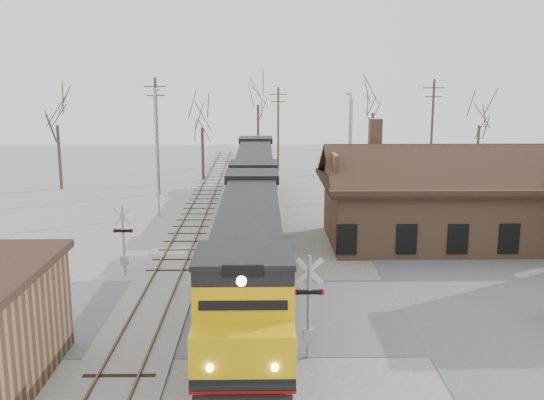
# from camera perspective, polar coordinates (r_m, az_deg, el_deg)

# --- Properties ---
(ground) EXTENTS (140.00, 140.00, 0.00)m
(ground) POSITION_cam_1_polar(r_m,az_deg,el_deg) (27.99, -2.16, -10.64)
(ground) COLOR #A9A399
(ground) RESTS_ON ground
(road) EXTENTS (60.00, 9.00, 0.03)m
(road) POSITION_cam_1_polar(r_m,az_deg,el_deg) (27.98, -2.16, -10.61)
(road) COLOR #59595E
(road) RESTS_ON ground
(track_main) EXTENTS (3.40, 90.00, 0.24)m
(track_main) POSITION_cam_1_polar(r_m,az_deg,el_deg) (42.25, -1.75, -2.88)
(track_main) COLOR #A9A399
(track_main) RESTS_ON ground
(track_siding) EXTENTS (3.40, 90.00, 0.24)m
(track_siding) POSITION_cam_1_polar(r_m,az_deg,el_deg) (42.55, -7.82, -2.88)
(track_siding) COLOR #A9A399
(track_siding) RESTS_ON ground
(depot) EXTENTS (15.20, 9.31, 7.90)m
(depot) POSITION_cam_1_polar(r_m,az_deg,el_deg) (40.42, 15.43, -0.55)
(depot) COLOR #896246
(depot) RESTS_ON ground
(locomotive_lead) EXTENTS (3.26, 21.80, 4.84)m
(locomotive_lead) POSITION_cam_1_polar(r_m,az_deg,el_deg) (27.99, -2.16, -5.12)
(locomotive_lead) COLOR black
(locomotive_lead) RESTS_ON ground
(locomotive_trailing) EXTENTS (3.26, 21.80, 4.58)m
(locomotive_trailing) POSITION_cam_1_polar(r_m,az_deg,el_deg) (49.54, -1.64, 2.18)
(locomotive_trailing) COLOR black
(locomotive_trailing) RESTS_ON ground
(crossbuck_near) EXTENTS (1.16, 0.30, 4.06)m
(crossbuck_near) POSITION_cam_1_polar(r_m,az_deg,el_deg) (23.22, 3.49, -10.34)
(crossbuck_near) COLOR #A5A8AD
(crossbuck_near) RESTS_ON ground
(crossbuck_far) EXTENTS (1.10, 0.29, 3.86)m
(crossbuck_far) POSITION_cam_1_polar(r_m,az_deg,el_deg) (33.44, -13.79, -3.96)
(crossbuck_far) COLOR #A5A8AD
(crossbuck_far) RESTS_ON ground
(streetlight_a) EXTENTS (0.25, 2.04, 9.78)m
(streetlight_a) POSITION_cam_1_polar(r_m,az_deg,el_deg) (46.73, -10.79, 5.00)
(streetlight_a) COLOR #A5A8AD
(streetlight_a) RESTS_ON ground
(streetlight_b) EXTENTS (0.25, 2.04, 9.37)m
(streetlight_b) POSITION_cam_1_polar(r_m,az_deg,el_deg) (49.28, 7.27, 5.19)
(streetlight_b) COLOR #A5A8AD
(streetlight_b) RESTS_ON ground
(streetlight_c) EXTENTS (0.25, 2.04, 8.41)m
(streetlight_c) POSITION_cam_1_polar(r_m,az_deg,el_deg) (65.01, 7.48, 6.25)
(streetlight_c) COLOR #A5A8AD
(streetlight_c) RESTS_ON ground
(utility_pole_a) EXTENTS (2.00, 0.24, 10.55)m
(utility_pole_a) POSITION_cam_1_polar(r_m,az_deg,el_deg) (55.98, -10.77, 6.11)
(utility_pole_a) COLOR #382D23
(utility_pole_a) RESTS_ON ground
(utility_pole_b) EXTENTS (2.00, 0.24, 9.48)m
(utility_pole_b) POSITION_cam_1_polar(r_m,az_deg,el_deg) (69.14, 0.59, 6.84)
(utility_pole_b) COLOR #382D23
(utility_pole_b) RESTS_ON ground
(utility_pole_c) EXTENTS (2.00, 0.24, 10.39)m
(utility_pole_c) POSITION_cam_1_polar(r_m,az_deg,el_deg) (59.00, 14.80, 6.12)
(utility_pole_c) COLOR #382D23
(utility_pole_c) RESTS_ON ground
(tree_a) EXTENTS (4.07, 4.07, 9.97)m
(tree_a) POSITION_cam_1_polar(r_m,az_deg,el_deg) (61.08, -19.62, 7.58)
(tree_a) COLOR #382D23
(tree_a) RESTS_ON ground
(tree_b) EXTENTS (3.66, 3.66, 8.97)m
(tree_b) POSITION_cam_1_polar(r_m,az_deg,el_deg) (62.96, -6.61, 7.61)
(tree_b) COLOR #382D23
(tree_b) RESTS_ON ground
(tree_c) EXTENTS (4.86, 4.86, 11.92)m
(tree_c) POSITION_cam_1_polar(r_m,az_deg,el_deg) (74.25, -1.33, 9.88)
(tree_c) COLOR #382D23
(tree_c) RESTS_ON ground
(tree_d) EXTENTS (4.39, 4.39, 10.76)m
(tree_d) POSITION_cam_1_polar(r_m,az_deg,el_deg) (70.18, 9.50, 8.96)
(tree_d) COLOR #382D23
(tree_d) RESTS_ON ground
(tree_e) EXTENTS (3.81, 3.81, 9.33)m
(tree_e) POSITION_cam_1_polar(r_m,az_deg,el_deg) (65.82, 18.97, 7.45)
(tree_e) COLOR #382D23
(tree_e) RESTS_ON ground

